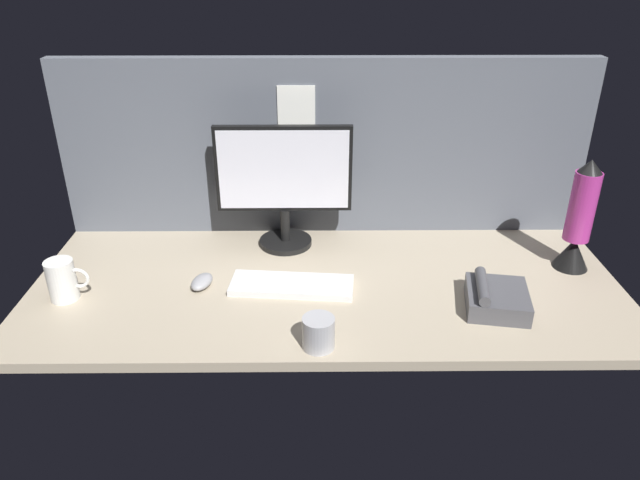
% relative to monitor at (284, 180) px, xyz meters
% --- Properties ---
extents(ground_plane, '(1.80, 0.80, 0.03)m').
position_rel_monitor_xyz_m(ground_plane, '(0.14, -0.25, -0.25)').
color(ground_plane, tan).
extents(cubicle_wall_back, '(1.80, 0.06, 0.61)m').
position_rel_monitor_xyz_m(cubicle_wall_back, '(0.14, 0.12, 0.07)').
color(cubicle_wall_back, '#565B66').
rests_on(cubicle_wall_back, ground_plane).
extents(monitor, '(0.45, 0.18, 0.42)m').
position_rel_monitor_xyz_m(monitor, '(0.00, 0.00, 0.00)').
color(monitor, black).
rests_on(monitor, ground_plane).
extents(keyboard, '(0.38, 0.16, 0.02)m').
position_rel_monitor_xyz_m(keyboard, '(0.03, -0.30, -0.22)').
color(keyboard, silver).
rests_on(keyboard, ground_plane).
extents(mouse, '(0.08, 0.11, 0.03)m').
position_rel_monitor_xyz_m(mouse, '(-0.24, -0.29, -0.22)').
color(mouse, '#99999E').
rests_on(mouse, ground_plane).
extents(mug_ceramic_white, '(0.12, 0.08, 0.12)m').
position_rel_monitor_xyz_m(mug_ceramic_white, '(-0.63, -0.35, -0.17)').
color(mug_ceramic_white, white).
rests_on(mug_ceramic_white, ground_plane).
extents(mug_steel, '(0.08, 0.08, 0.09)m').
position_rel_monitor_xyz_m(mug_steel, '(0.11, -0.59, -0.19)').
color(mug_steel, '#B2B2B7').
rests_on(mug_steel, ground_plane).
extents(lava_lamp, '(0.11, 0.11, 0.36)m').
position_rel_monitor_xyz_m(lava_lamp, '(0.92, -0.17, -0.08)').
color(lava_lamp, black).
rests_on(lava_lamp, ground_plane).
extents(desk_phone, '(0.20, 0.22, 0.09)m').
position_rel_monitor_xyz_m(desk_phone, '(0.62, -0.41, -0.20)').
color(desk_phone, '#4C4C51').
rests_on(desk_phone, ground_plane).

